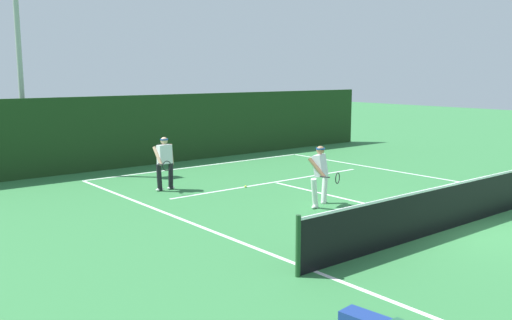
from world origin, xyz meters
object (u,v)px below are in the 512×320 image
object	(u,v)px
tennis_ball	(246,186)
tennis_ball_extra	(301,228)
player_near	(320,173)
player_far	(165,161)
light_pole	(18,37)

from	to	relation	value
tennis_ball	tennis_ball_extra	world-z (taller)	same
tennis_ball	player_near	bearing A→B (deg)	-88.43
tennis_ball	tennis_ball_extra	xyz separation A→B (m)	(-1.86, -4.41, 0.00)
player_far	light_pole	xyz separation A→B (m)	(-2.39, 5.39, 3.78)
player_near	tennis_ball	distance (m)	3.19
player_near	light_pole	size ratio (longest dim) A/B	0.21
tennis_ball_extra	light_pole	size ratio (longest dim) A/B	0.01
player_near	player_far	distance (m)	4.80
light_pole	tennis_ball_extra	bearing A→B (deg)	-76.47
player_near	tennis_ball	bearing A→B (deg)	-110.73
player_near	light_pole	world-z (taller)	light_pole
tennis_ball	tennis_ball_extra	size ratio (longest dim) A/B	1.00
tennis_ball	light_pole	bearing A→B (deg)	124.39
tennis_ball	player_far	bearing A→B (deg)	150.64
player_far	tennis_ball_extra	size ratio (longest dim) A/B	24.22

